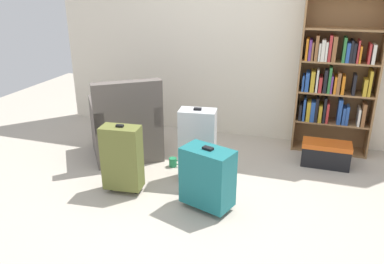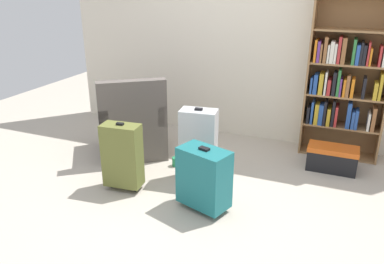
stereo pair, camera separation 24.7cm
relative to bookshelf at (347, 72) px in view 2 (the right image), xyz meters
The scene contains 9 objects.
ground_plane 2.18m from the bookshelf, 123.21° to the right, with size 8.25×8.25×0.00m, color #B2A899.
back_wall 1.15m from the bookshelf, 169.90° to the left, with size 4.71×0.10×2.60m, color beige.
bookshelf is the anchor object (origin of this frame).
armchair 2.37m from the bookshelf, 158.20° to the right, with size 0.98×0.98×0.90m.
mug 2.02m from the bookshelf, 147.61° to the right, with size 0.12×0.08×0.10m.
storage_box 0.92m from the bookshelf, 91.76° to the right, with size 0.49×0.24×0.26m.
suitcase_silver 1.77m from the bookshelf, 136.13° to the right, with size 0.36×0.24×0.74m.
suitcase_olive 2.47m from the bookshelf, 138.17° to the right, with size 0.36×0.22×0.66m.
suitcase_teal 2.01m from the bookshelf, 120.88° to the right, with size 0.48×0.36×0.57m.
Camera 2 is at (1.09, -2.65, 1.83)m, focal length 36.00 mm.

